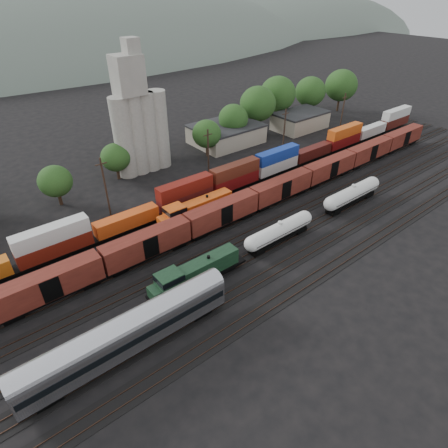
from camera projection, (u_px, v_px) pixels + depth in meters
ground at (229, 244)px, 65.22m from camera, size 600.00×600.00×0.00m
tracks at (229, 244)px, 65.20m from camera, size 180.00×33.20×0.20m
green_locomotive at (193, 274)px, 54.88m from camera, size 16.39×2.89×4.34m
tank_car_a at (279, 231)px, 64.31m from camera, size 15.41×2.76×4.04m
tank_car_b at (352, 194)px, 75.09m from camera, size 16.46×2.95×4.31m
passenger_coach at (128, 332)px, 44.32m from camera, size 26.66×3.29×6.05m
orange_locomotive at (195, 209)px, 70.26m from camera, size 17.38×2.90×4.34m
boxcar_string at (187, 227)px, 64.00m from camera, size 153.60×2.90×4.20m
container_wall at (185, 196)px, 73.99m from camera, size 165.60×2.60×5.80m
grain_silo at (140, 124)px, 84.24m from camera, size 13.40×5.00×29.00m
industrial_sheds at (158, 158)px, 90.27m from camera, size 119.38×17.26×5.10m
tree_band at (175, 125)px, 94.45m from camera, size 165.20×20.52×14.14m
utility_poles at (161, 170)px, 76.16m from camera, size 122.20×0.36×12.00m
distant_hills at (18, 81)px, 258.63m from camera, size 860.00×286.00×130.00m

